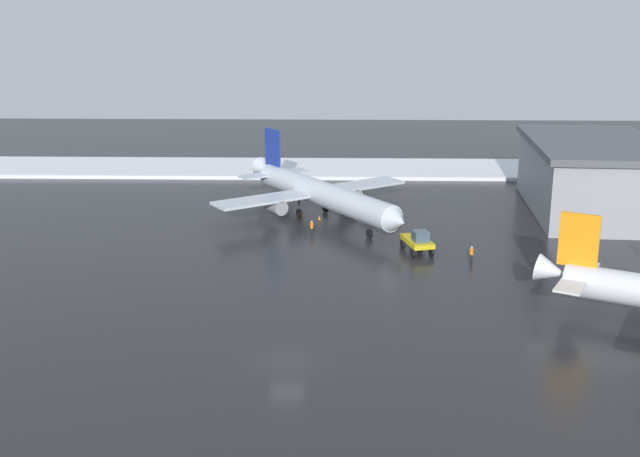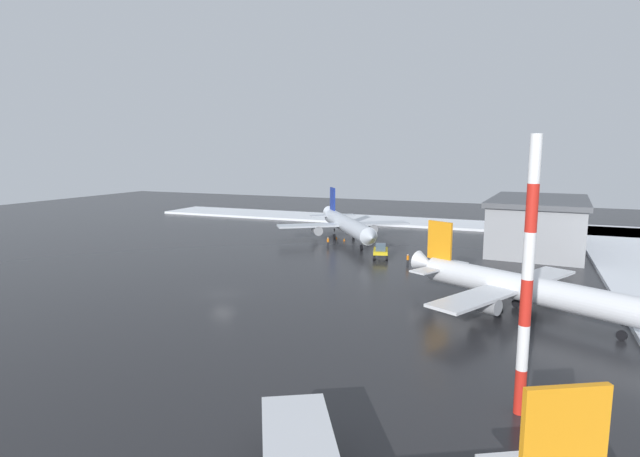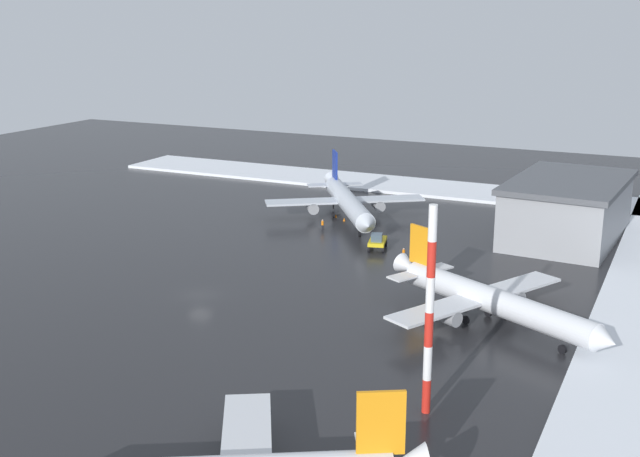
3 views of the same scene
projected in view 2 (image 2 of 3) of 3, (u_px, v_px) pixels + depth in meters
ground_plane at (222, 294)px, 58.41m from camera, size 240.00×240.00×0.00m
snow_bank_right at (379, 220)px, 119.59m from camera, size 14.00×116.00×0.54m
airplane_distant_tail at (346, 224)px, 93.48m from camera, size 26.87×23.12×9.16m
airplane_far_rear at (525, 288)px, 50.52m from camera, size 22.61×26.53×8.52m
pushback_tug at (381, 251)px, 77.63m from camera, size 5.01×3.30×2.50m
ground_crew_mid_apron at (328, 241)px, 87.28m from camera, size 0.36×0.36×1.71m
ground_crew_near_tug at (408, 259)px, 72.89m from camera, size 0.36×0.36×1.71m
antenna_mast at (527, 279)px, 30.42m from camera, size 0.70×0.70×17.52m
cargo_hangar at (538, 224)px, 84.28m from camera, size 25.93×16.62×8.80m
traffic_cone_near_nose at (336, 237)px, 95.51m from camera, size 0.36×0.36×0.55m
traffic_cone_mid_line at (344, 240)px, 93.15m from camera, size 0.36×0.36×0.55m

